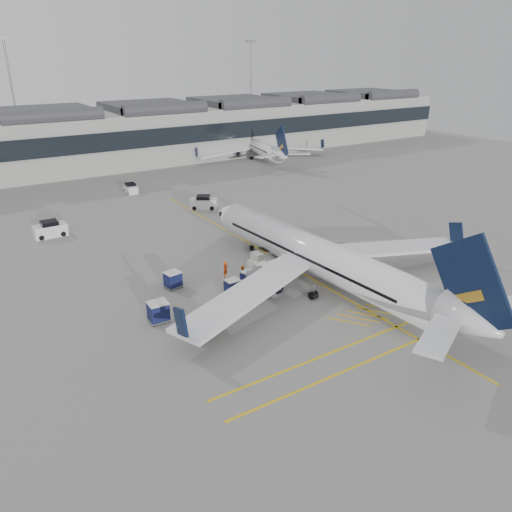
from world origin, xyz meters
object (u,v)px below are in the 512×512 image
airliner_main (321,258)px  ramp_agent_b (242,274)px  baggage_cart_a (232,286)px  pushback_tug (202,326)px  ramp_agent_a (225,269)px  belt_loader (266,259)px

airliner_main → ramp_agent_b: (-6.36, 5.18, -2.22)m
baggage_cart_a → pushback_tug: (-6.07, -5.12, -0.15)m
airliner_main → ramp_agent_a: (-7.21, 7.27, -2.22)m
airliner_main → belt_loader: bearing=99.1°
airliner_main → ramp_agent_a: airliner_main is taller
ramp_agent_b → pushback_tug: bearing=30.6°
ramp_agent_a → ramp_agent_b: 2.26m
ramp_agent_b → baggage_cart_a: bearing=30.0°
belt_loader → ramp_agent_b: 5.40m
ramp_agent_a → ramp_agent_b: size_ratio=1.00×
airliner_main → ramp_agent_a: size_ratio=21.66×
ramp_agent_b → airliner_main: bearing=131.5°
belt_loader → ramp_agent_b: bearing=-154.4°
belt_loader → baggage_cart_a: bearing=-150.7°
belt_loader → ramp_agent_a: (-5.57, -0.50, 0.31)m
airliner_main → baggage_cart_a: bearing=156.2°
ramp_agent_b → ramp_agent_a: bearing=-77.3°
baggage_cart_a → ramp_agent_a: size_ratio=0.85×
airliner_main → baggage_cart_a: (-8.64, 3.32, -2.31)m
airliner_main → ramp_agent_b: bearing=138.0°
belt_loader → pushback_tug: (-13.07, -9.58, 0.07)m
baggage_cart_a → ramp_agent_b: 2.95m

